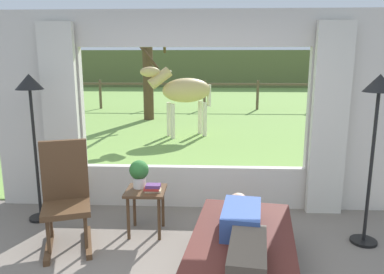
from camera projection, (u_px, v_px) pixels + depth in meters
The scene contains 16 objects.
back_wall_with_window at pixel (194, 115), 4.85m from camera, with size 5.20×0.12×2.55m.
curtain_panel_left at pixel (61, 119), 4.80m from camera, with size 0.44×0.10×2.40m, color beige.
curtain_panel_right at pixel (329, 121), 4.64m from camera, with size 0.44×0.10×2.40m, color beige.
outdoor_pasture_lawn at pixel (205, 105), 15.75m from camera, with size 36.00×21.68×0.02m, color #759E47.
distant_hill_ridge at pixel (207, 69), 25.12m from camera, with size 36.00×2.00×2.40m, color #5E663A.
recliner_sofa at pixel (242, 258), 3.35m from camera, with size 1.12×1.81×0.42m.
reclining_person at pixel (243, 229), 3.24m from camera, with size 0.42×1.44×0.22m.
rocking_chair at pixel (66, 195), 3.97m from camera, with size 0.66×0.79×1.12m.
side_table at pixel (146, 197), 4.23m from camera, with size 0.44×0.44×0.52m.
potted_plant at pixel (139, 172), 4.24m from camera, with size 0.22×0.22×0.32m.
book_stack at pixel (153, 188), 4.14m from camera, with size 0.19×0.14×0.09m.
floor_lamp_left at pixel (31, 104), 4.38m from camera, with size 0.32×0.32×1.79m.
floor_lamp_right at pixel (377, 109), 3.78m from camera, with size 0.32×0.32×1.82m.
horse at pixel (184, 91), 9.24m from camera, with size 1.79×1.05×1.73m.
pasture_tree at pixel (148, 67), 11.66m from camera, with size 1.38×1.42×3.46m.
pasture_fence_line at pixel (205, 90), 14.18m from camera, with size 16.10×0.10×1.10m.
Camera 1 is at (0.21, -2.54, 1.98)m, focal length 35.12 mm.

